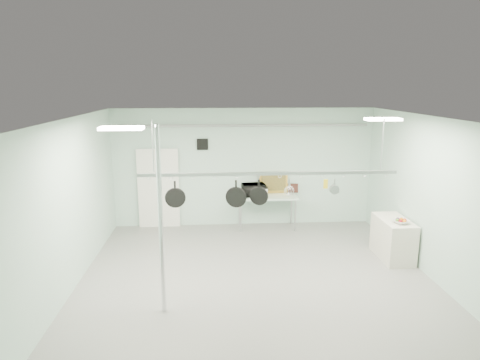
{
  "coord_description": "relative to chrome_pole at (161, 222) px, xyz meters",
  "views": [
    {
      "loc": [
        -0.84,
        -7.35,
        3.8
      ],
      "look_at": [
        -0.29,
        1.0,
        1.93
      ],
      "focal_mm": 32.0,
      "sensor_mm": 36.0,
      "label": 1
    }
  ],
  "objects": [
    {
      "name": "grater",
      "position": [
        2.97,
        0.9,
        0.39
      ],
      "size": [
        0.08,
        0.04,
        0.2
      ],
      "primitive_type": null,
      "rotation": [
        0.0,
        0.0,
        -0.34
      ],
      "color": "orange",
      "rests_on": "pot_rack"
    },
    {
      "name": "saucepan",
      "position": [
        3.14,
        0.9,
        0.33
      ],
      "size": [
        0.18,
        0.11,
        0.31
      ],
      "primitive_type": null,
      "rotation": [
        0.0,
        0.0,
        -0.03
      ],
      "color": "silver",
      "rests_on": "pot_rack"
    },
    {
      "name": "light_panel_right",
      "position": [
        4.1,
        1.2,
        1.56
      ],
      "size": [
        0.65,
        0.3,
        0.05
      ],
      "primitive_type": "cube",
      "color": "white",
      "rests_on": "ceiling"
    },
    {
      "name": "pot_rack",
      "position": [
        1.9,
        0.9,
        0.63
      ],
      "size": [
        4.8,
        0.06,
        1.0
      ],
      "color": "#B7B7BC",
      "rests_on": "ceiling"
    },
    {
      "name": "skillet_left",
      "position": [
        0.17,
        0.9,
        0.24
      ],
      "size": [
        0.38,
        0.09,
        0.5
      ],
      "primitive_type": null,
      "rotation": [
        0.0,
        0.0,
        0.07
      ],
      "color": "black",
      "rests_on": "pot_rack"
    },
    {
      "name": "microwave",
      "position": [
        1.94,
        4.22,
        -0.53
      ],
      "size": [
        0.64,
        0.48,
        0.33
      ],
      "primitive_type": "imported",
      "rotation": [
        0.0,
        0.0,
        3.29
      ],
      "color": "black",
      "rests_on": "prep_table"
    },
    {
      "name": "floor",
      "position": [
        1.7,
        0.6,
        -1.6
      ],
      "size": [
        8.0,
        8.0,
        0.0
      ],
      "primitive_type": "plane",
      "color": "gray",
      "rests_on": "ground"
    },
    {
      "name": "prep_table",
      "position": [
        2.3,
        4.2,
        -0.77
      ],
      "size": [
        1.6,
        0.7,
        0.91
      ],
      "color": "#9BB6A1",
      "rests_on": "floor"
    },
    {
      "name": "whisk",
      "position": [
        2.28,
        0.9,
        0.31
      ],
      "size": [
        0.22,
        0.22,
        0.36
      ],
      "primitive_type": null,
      "rotation": [
        0.0,
        0.0,
        0.26
      ],
      "color": "#BCBCC1",
      "rests_on": "pot_rack"
    },
    {
      "name": "light_panel_left",
      "position": [
        -0.5,
        -0.2,
        1.56
      ],
      "size": [
        0.65,
        0.3,
        0.05
      ],
      "primitive_type": "cube",
      "color": "white",
      "rests_on": "ceiling"
    },
    {
      "name": "right_wall",
      "position": [
        5.19,
        0.6,
        0.0
      ],
      "size": [
        0.02,
        8.0,
        3.2
      ],
      "primitive_type": "cube",
      "color": "#A3C4B3",
      "rests_on": "floor"
    },
    {
      "name": "painting_large",
      "position": [
        2.51,
        4.5,
        -0.41
      ],
      "size": [
        0.78,
        0.16,
        0.58
      ],
      "primitive_type": "cube",
      "rotation": [
        -0.14,
        0.0,
        0.04
      ],
      "color": "gold",
      "rests_on": "prep_table"
    },
    {
      "name": "door",
      "position": [
        -0.6,
        4.54,
        -0.55
      ],
      "size": [
        1.1,
        0.1,
        2.2
      ],
      "primitive_type": "cube",
      "color": "silver",
      "rests_on": "floor"
    },
    {
      "name": "painting_small",
      "position": [
        3.04,
        4.5,
        -0.57
      ],
      "size": [
        0.31,
        0.11,
        0.25
      ],
      "primitive_type": "cube",
      "rotation": [
        -0.17,
        0.0,
        -0.08
      ],
      "color": "#351812",
      "rests_on": "prep_table"
    },
    {
      "name": "conduit_pipe",
      "position": [
        1.7,
        4.5,
        1.15
      ],
      "size": [
        6.6,
        0.07,
        0.07
      ],
      "primitive_type": "cylinder",
      "rotation": [
        0.0,
        1.57,
        0.0
      ],
      "color": "gray",
      "rests_on": "back_wall"
    },
    {
      "name": "fruit_cluster",
      "position": [
        4.86,
        1.72,
        -0.62
      ],
      "size": [
        0.24,
        0.24,
        0.09
      ],
      "primitive_type": null,
      "color": "#A50F18",
      "rests_on": "fruit_bowl"
    },
    {
      "name": "fruit_bowl",
      "position": [
        4.86,
        1.72,
        -0.66
      ],
      "size": [
        0.42,
        0.42,
        0.08
      ],
      "primitive_type": "imported",
      "rotation": [
        0.0,
        0.0,
        0.32
      ],
      "color": "silver",
      "rests_on": "side_cabinet"
    },
    {
      "name": "back_wall",
      "position": [
        1.7,
        4.59,
        0.0
      ],
      "size": [
        7.0,
        0.02,
        3.2
      ],
      "primitive_type": "cube",
      "color": "#A3C4B3",
      "rests_on": "floor"
    },
    {
      "name": "skillet_mid",
      "position": [
        1.29,
        0.9,
        0.22
      ],
      "size": [
        0.39,
        0.15,
        0.53
      ],
      "primitive_type": null,
      "rotation": [
        0.0,
        0.0,
        -0.24
      ],
      "color": "black",
      "rests_on": "pot_rack"
    },
    {
      "name": "side_cabinet",
      "position": [
        4.85,
        2.0,
        -1.15
      ],
      "size": [
        0.6,
        1.2,
        0.9
      ],
      "primitive_type": "cube",
      "color": "beige",
      "rests_on": "floor"
    },
    {
      "name": "coffee_canister",
      "position": [
        2.22,
        4.13,
        -0.58
      ],
      "size": [
        0.21,
        0.21,
        0.22
      ],
      "primitive_type": "cylinder",
      "rotation": [
        0.0,
        0.0,
        -0.32
      ],
      "color": "silver",
      "rests_on": "prep_table"
    },
    {
      "name": "skillet_right",
      "position": [
        1.71,
        0.9,
        0.25
      ],
      "size": [
        0.35,
        0.18,
        0.48
      ],
      "primitive_type": null,
      "rotation": [
        0.0,
        0.0,
        -0.36
      ],
      "color": "black",
      "rests_on": "pot_rack"
    },
    {
      "name": "chrome_pole",
      "position": [
        0.0,
        0.0,
        0.0
      ],
      "size": [
        0.08,
        0.08,
        3.2
      ],
      "primitive_type": "cylinder",
      "color": "silver",
      "rests_on": "floor"
    },
    {
      "name": "ceiling",
      "position": [
        1.7,
        0.6,
        1.59
      ],
      "size": [
        7.0,
        8.0,
        0.02
      ],
      "primitive_type": "cube",
      "color": "silver",
      "rests_on": "back_wall"
    },
    {
      "name": "wall_vent",
      "position": [
        0.6,
        4.57,
        0.65
      ],
      "size": [
        0.3,
        0.04,
        0.3
      ],
      "primitive_type": "cube",
      "color": "black",
      "rests_on": "back_wall"
    }
  ]
}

